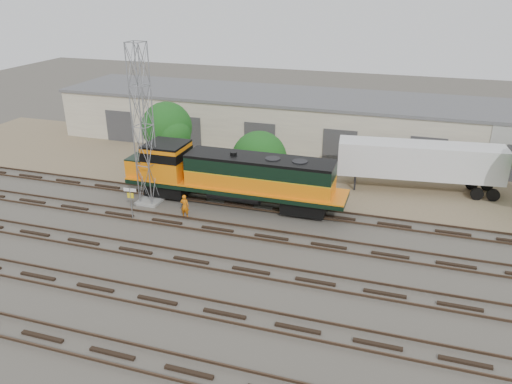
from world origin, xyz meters
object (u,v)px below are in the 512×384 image
(semi_trailer, at_px, (424,162))
(worker, at_px, (185,206))
(signal_tower, at_px, (143,129))
(locomotive, at_px, (230,175))

(semi_trailer, bearing_deg, worker, -153.69)
(signal_tower, bearing_deg, locomotive, 14.88)
(locomotive, height_order, worker, locomotive)
(locomotive, bearing_deg, signal_tower, -165.12)
(locomotive, relative_size, signal_tower, 1.42)
(locomotive, relative_size, worker, 9.78)
(locomotive, relative_size, semi_trailer, 1.31)
(locomotive, height_order, semi_trailer, locomotive)
(locomotive, distance_m, signal_tower, 7.45)
(locomotive, xyz_separation_m, signal_tower, (-6.30, -1.67, 3.63))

